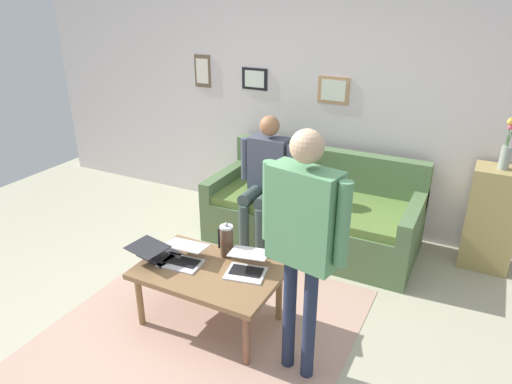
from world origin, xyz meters
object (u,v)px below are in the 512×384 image
at_px(laptop_left, 247,266).
at_px(laptop_right, 156,252).
at_px(couch, 313,214).
at_px(person_standing, 303,229).
at_px(flower_vase, 507,150).
at_px(french_press, 226,241).
at_px(person_seated, 265,174).
at_px(coffee_table, 209,276).
at_px(laptop_center, 183,257).
at_px(side_shelf, 491,219).

distance_m(laptop_left, laptop_right, 0.72).
bearing_deg(couch, person_standing, 107.63).
relative_size(laptop_right, flower_vase, 0.90).
bearing_deg(french_press, person_seated, -79.80).
height_order(french_press, person_seated, person_seated).
bearing_deg(person_seated, coffee_table, 97.70).
distance_m(coffee_table, laptop_center, 0.25).
relative_size(couch, laptop_center, 5.98).
height_order(flower_vase, person_seated, flower_vase).
distance_m(laptop_left, flower_vase, 2.39).
height_order(laptop_right, flower_vase, flower_vase).
bearing_deg(flower_vase, side_shelf, 169.00).
bearing_deg(side_shelf, laptop_right, 39.73).
bearing_deg(laptop_left, person_seated, -69.89).
bearing_deg(person_standing, flower_vase, -117.28).
distance_m(french_press, person_standing, 0.98).
relative_size(couch, laptop_right, 5.10).
relative_size(couch, coffee_table, 1.93).
height_order(laptop_left, side_shelf, side_shelf).
relative_size(couch, person_standing, 1.21).
relative_size(person_standing, person_seated, 1.30).
height_order(laptop_left, laptop_center, laptop_left).
bearing_deg(laptop_right, coffee_table, -174.89).
xyz_separation_m(coffee_table, person_standing, (-0.78, 0.16, 0.65)).
height_order(laptop_center, french_press, french_press).
distance_m(laptop_left, person_seated, 1.29).
bearing_deg(french_press, side_shelf, -138.29).
relative_size(coffee_table, laptop_right, 2.64).
distance_m(coffee_table, flower_vase, 2.67).
bearing_deg(laptop_center, person_seated, -92.44).
height_order(couch, person_seated, person_seated).
bearing_deg(laptop_center, french_press, -136.96).
xyz_separation_m(couch, french_press, (0.23, 1.29, 0.29)).
xyz_separation_m(laptop_right, person_standing, (-1.23, 0.12, 0.56)).
bearing_deg(couch, french_press, 79.94).
bearing_deg(french_press, flower_vase, -138.26).
distance_m(laptop_center, flower_vase, 2.80).
height_order(side_shelf, flower_vase, flower_vase).
height_order(side_shelf, person_standing, person_standing).
relative_size(laptop_right, person_standing, 0.24).
xyz_separation_m(laptop_center, person_seated, (-0.06, -1.29, 0.22)).
bearing_deg(person_seated, laptop_center, 87.56).
distance_m(coffee_table, french_press, 0.30).
height_order(coffee_table, person_seated, person_seated).
bearing_deg(laptop_left, flower_vase, -131.89).
xyz_separation_m(laptop_left, french_press, (0.24, -0.13, 0.08)).
bearing_deg(person_seated, laptop_left, 110.11).
bearing_deg(person_seated, laptop_right, 78.57).
distance_m(flower_vase, person_standing, 2.24).
distance_m(coffee_table, laptop_left, 0.30).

